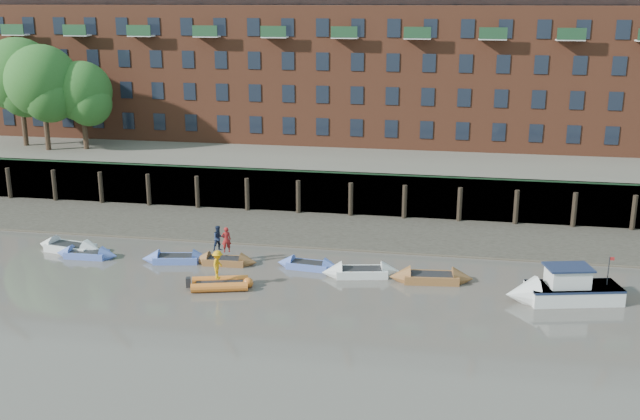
% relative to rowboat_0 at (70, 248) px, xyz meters
% --- Properties ---
extents(ground, '(220.00, 220.00, 0.00)m').
position_rel_rowboat_0_xyz_m(ground, '(14.68, -10.51, -0.25)').
color(ground, '#58524B').
rests_on(ground, ground).
extents(foreshore, '(110.00, 8.00, 0.50)m').
position_rel_rowboat_0_xyz_m(foreshore, '(14.68, 7.49, -0.25)').
color(foreshore, '#3D382F').
rests_on(foreshore, ground).
extents(mud_band, '(110.00, 1.60, 0.10)m').
position_rel_rowboat_0_xyz_m(mud_band, '(14.68, 4.09, -0.25)').
color(mud_band, '#4C4336').
rests_on(mud_band, ground).
extents(river_wall, '(110.00, 1.23, 3.30)m').
position_rel_rowboat_0_xyz_m(river_wall, '(14.68, 11.87, 1.34)').
color(river_wall, '#2D2A26').
rests_on(river_wall, ground).
extents(bank_terrace, '(110.00, 28.00, 3.20)m').
position_rel_rowboat_0_xyz_m(bank_terrace, '(14.68, 25.49, 1.35)').
color(bank_terrace, '#5E594D').
rests_on(bank_terrace, ground).
extents(apartment_terrace, '(80.60, 15.56, 20.98)m').
position_rel_rowboat_0_xyz_m(apartment_terrace, '(14.68, 26.48, 12.57)').
color(apartment_terrace, brown).
rests_on(apartment_terrace, bank_terrace).
extents(tree_cluster, '(11.76, 7.74, 9.40)m').
position_rel_rowboat_0_xyz_m(tree_cluster, '(-10.93, 16.84, 8.75)').
color(tree_cluster, '#3A281C').
rests_on(tree_cluster, bank_terrace).
extents(rowboat_0, '(5.07, 2.27, 1.42)m').
position_rel_rowboat_0_xyz_m(rowboat_0, '(0.00, 0.00, 0.00)').
color(rowboat_0, silver).
rests_on(rowboat_0, ground).
extents(rowboat_1, '(4.08, 1.26, 1.18)m').
position_rel_rowboat_0_xyz_m(rowboat_1, '(1.59, -0.88, -0.04)').
color(rowboat_1, '#4F68BD').
rests_on(rowboat_1, ground).
extents(rowboat_2, '(4.41, 2.02, 1.23)m').
position_rel_rowboat_0_xyz_m(rowboat_2, '(7.47, -0.67, -0.03)').
color(rowboat_2, '#4F68BD').
rests_on(rowboat_2, ground).
extents(rowboat_3, '(4.08, 1.33, 1.17)m').
position_rel_rowboat_0_xyz_m(rowboat_3, '(10.54, -0.50, -0.04)').
color(rowboat_3, brown).
rests_on(rowboat_3, ground).
extents(rowboat_4, '(4.08, 1.58, 1.15)m').
position_rel_rowboat_0_xyz_m(rowboat_4, '(15.77, -0.31, -0.05)').
color(rowboat_4, '#4F68BD').
rests_on(rowboat_4, ground).
extents(rowboat_5, '(4.86, 2.27, 1.36)m').
position_rel_rowboat_0_xyz_m(rowboat_5, '(19.08, -1.00, -0.01)').
color(rowboat_5, silver).
rests_on(rowboat_5, ground).
extents(rowboat_6, '(4.95, 1.90, 1.40)m').
position_rel_rowboat_0_xyz_m(rowboat_6, '(23.16, -1.21, -0.00)').
color(rowboat_6, brown).
rests_on(rowboat_6, ground).
extents(rib_tender, '(3.57, 2.41, 0.60)m').
position_rel_rowboat_0_xyz_m(rib_tender, '(11.60, -4.31, 0.01)').
color(rib_tender, '#CC6620').
rests_on(rib_tender, ground).
extents(motor_launch, '(6.46, 3.39, 2.54)m').
position_rel_rowboat_0_xyz_m(motor_launch, '(29.83, -2.93, 0.40)').
color(motor_launch, silver).
rests_on(motor_launch, ground).
extents(person_rower_a, '(0.69, 0.60, 1.60)m').
position_rel_rowboat_0_xyz_m(person_rower_a, '(10.68, -0.48, 1.34)').
color(person_rower_a, maroon).
rests_on(person_rower_a, rowboat_3).
extents(person_rower_b, '(0.98, 0.96, 1.59)m').
position_rel_rowboat_0_xyz_m(person_rower_b, '(10.13, -0.29, 1.33)').
color(person_rower_b, '#19233F').
rests_on(person_rower_b, rowboat_3).
extents(person_rib_crew, '(0.64, 1.08, 1.66)m').
position_rel_rowboat_0_xyz_m(person_rib_crew, '(11.38, -4.35, 1.14)').
color(person_rib_crew, orange).
rests_on(person_rib_crew, rib_tender).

